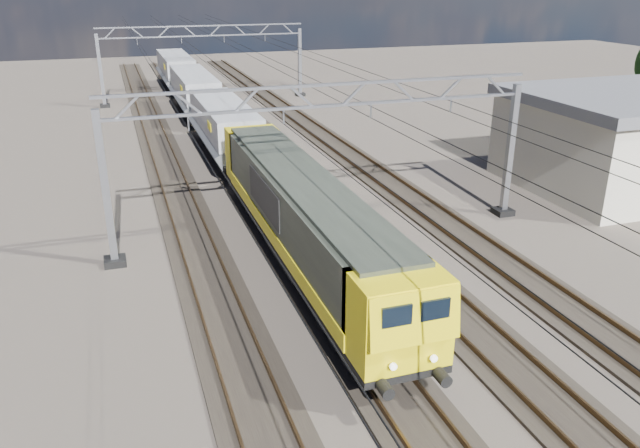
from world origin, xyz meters
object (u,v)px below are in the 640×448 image
object	(u,v)px
catenary_gantry_far	(204,60)
hopper_wagon_third	(176,69)
hopper_wagon_mid	(194,90)
catenary_gantry_mid	(328,156)
hopper_wagon_lead	(224,125)
locomotive	(302,214)

from	to	relation	value
catenary_gantry_far	hopper_wagon_third	bearing A→B (deg)	104.93
hopper_wagon_mid	catenary_gantry_mid	bearing A→B (deg)	-86.09
catenary_gantry_far	hopper_wagon_lead	xyz separation A→B (m)	(-2.00, -20.90, -1.67)
hopper_wagon_lead	hopper_wagon_mid	world-z (taller)	same
catenary_gantry_mid	catenary_gantry_far	size ratio (longest dim) A/B	1.00
catenary_gantry_mid	locomotive	xyz separation A→B (m)	(-2.00, -2.60, -1.58)
hopper_wagon_third	hopper_wagon_lead	bearing A→B (deg)	-90.00
catenary_gantry_far	hopper_wagon_third	world-z (taller)	catenary_gantry_far
hopper_wagon_lead	hopper_wagon_mid	bearing A→B (deg)	90.00
locomotive	catenary_gantry_far	bearing A→B (deg)	87.03
hopper_wagon_lead	hopper_wagon_third	distance (m)	28.40
catenary_gantry_far	locomotive	world-z (taller)	catenary_gantry_far
hopper_wagon_lead	hopper_wagon_third	bearing A→B (deg)	90.00
hopper_wagon_lead	hopper_wagon_mid	distance (m)	14.20
catenary_gantry_mid	hopper_wagon_lead	distance (m)	15.32
catenary_gantry_far	locomotive	size ratio (longest dim) A/B	0.94
catenary_gantry_far	locomotive	xyz separation A→B (m)	(-2.00, -38.60, -1.58)
catenary_gantry_mid	locomotive	bearing A→B (deg)	-127.61
hopper_wagon_mid	hopper_wagon_third	size ratio (longest dim) A/B	1.00
locomotive	hopper_wagon_third	size ratio (longest dim) A/B	1.62
catenary_gantry_far	hopper_wagon_third	xyz separation A→B (m)	(-2.00, 7.50, -1.67)
locomotive	hopper_wagon_third	xyz separation A→B (m)	(-0.00, 46.10, -0.09)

